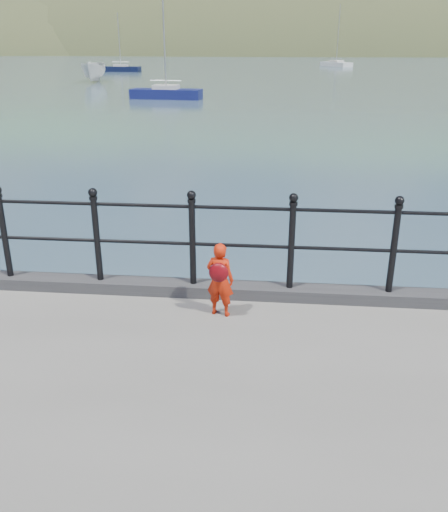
# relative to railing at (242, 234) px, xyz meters

# --- Properties ---
(ground) EXTENTS (600.00, 600.00, 0.00)m
(ground) POSITION_rel_railing_xyz_m (-0.00, 0.15, -1.82)
(ground) COLOR #2D4251
(ground) RESTS_ON ground
(kerb) EXTENTS (60.00, 0.30, 0.15)m
(kerb) POSITION_rel_railing_xyz_m (-0.00, -0.00, -0.75)
(kerb) COLOR #28282B
(kerb) RESTS_ON quay
(railing) EXTENTS (18.11, 0.11, 1.20)m
(railing) POSITION_rel_railing_xyz_m (0.00, 0.00, 0.00)
(railing) COLOR black
(railing) RESTS_ON kerb
(far_shore) EXTENTS (830.00, 200.00, 156.00)m
(far_shore) POSITION_rel_railing_xyz_m (38.34, 239.56, -24.39)
(far_shore) COLOR #333A21
(far_shore) RESTS_ON ground
(child) EXTENTS (0.36, 0.33, 0.89)m
(child) POSITION_rel_railing_xyz_m (-0.21, -0.52, -0.37)
(child) COLOR red
(child) RESTS_ON quay
(launch_white) EXTENTS (2.61, 5.65, 2.11)m
(launch_white) POSITION_rel_railing_xyz_m (-18.72, 50.99, -0.77)
(launch_white) COLOR silver
(launch_white) RESTS_ON ground
(sailboat_port) EXTENTS (5.32, 2.09, 7.67)m
(sailboat_port) POSITION_rel_railing_xyz_m (-7.99, 34.82, -1.48)
(sailboat_port) COLOR #121750
(sailboat_port) RESTS_ON ground
(sailboat_left) EXTENTS (5.50, 2.06, 7.76)m
(sailboat_left) POSITION_rel_railing_xyz_m (-21.84, 71.83, -1.48)
(sailboat_left) COLOR black
(sailboat_left) RESTS_ON ground
(sailboat_deep) EXTENTS (5.13, 6.75, 9.78)m
(sailboat_deep) POSITION_rel_railing_xyz_m (9.64, 92.32, -1.48)
(sailboat_deep) COLOR silver
(sailboat_deep) RESTS_ON ground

